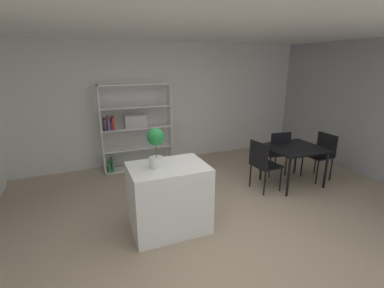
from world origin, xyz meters
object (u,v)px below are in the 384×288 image
object	(u,v)px
open_bookshelf	(133,127)
dining_table	(294,151)
dining_chair_island_side	(262,162)
dining_chair_window_side	(322,152)
potted_plant_on_island	(156,144)
dining_chair_far	(277,150)
kitchen_island	(169,198)

from	to	relation	value
open_bookshelf	dining_table	world-z (taller)	open_bookshelf
open_bookshelf	dining_chair_island_side	distance (m)	2.72
dining_chair_island_side	dining_chair_window_side	distance (m)	1.40
potted_plant_on_island	dining_chair_far	world-z (taller)	potted_plant_on_island
open_bookshelf	kitchen_island	bearing A→B (deg)	-89.87
kitchen_island	dining_chair_far	bearing A→B (deg)	20.35
open_bookshelf	dining_chair_island_side	world-z (taller)	open_bookshelf
kitchen_island	dining_table	size ratio (longest dim) A/B	1.05
dining_chair_far	dining_chair_window_side	xyz separation A→B (m)	(0.71, -0.45, 0.01)
dining_chair_window_side	dining_chair_island_side	bearing A→B (deg)	-91.35
kitchen_island	open_bookshelf	distance (m)	2.45
dining_chair_window_side	kitchen_island	bearing A→B (deg)	-83.13
kitchen_island	dining_chair_island_side	bearing A→B (deg)	14.57
potted_plant_on_island	dining_chair_far	xyz separation A→B (m)	(2.71, 0.93, -0.69)
potted_plant_on_island	dining_chair_far	size ratio (longest dim) A/B	0.56
open_bookshelf	dining_table	xyz separation A→B (m)	(2.59, -1.91, -0.27)
dining_table	dining_chair_island_side	bearing A→B (deg)	-179.39
dining_chair_window_side	dining_table	bearing A→B (deg)	-91.54
dining_table	dining_chair_island_side	xyz separation A→B (m)	(-0.70, -0.01, -0.11)
potted_plant_on_island	dining_table	xyz separation A→B (m)	(2.73, 0.48, -0.58)
dining_chair_far	dining_chair_window_side	world-z (taller)	dining_chair_far
kitchen_island	dining_chair_window_side	distance (m)	3.32
dining_chair_far	dining_chair_window_side	distance (m)	0.84
dining_chair_far	dining_chair_window_side	bearing A→B (deg)	155.00
kitchen_island	dining_table	xyz separation A→B (m)	(2.58, 0.50, 0.19)
open_bookshelf	dining_chair_window_side	distance (m)	3.82
dining_chair_island_side	dining_chair_far	bearing A→B (deg)	-60.49
kitchen_island	dining_chair_window_side	world-z (taller)	kitchen_island
dining_table	dining_chair_island_side	world-z (taller)	dining_chair_island_side
kitchen_island	potted_plant_on_island	distance (m)	0.78
potted_plant_on_island	open_bookshelf	bearing A→B (deg)	86.64
open_bookshelf	dining_chair_window_side	bearing A→B (deg)	-30.16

